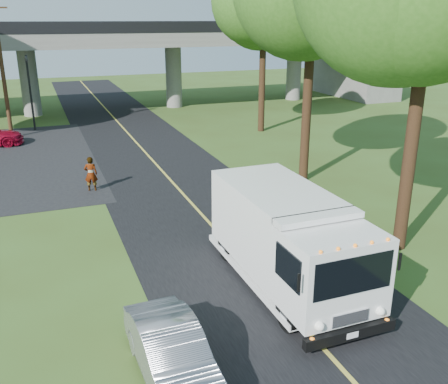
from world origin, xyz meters
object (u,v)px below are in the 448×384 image
utility_pole (2,67)px  pedestrian (91,174)px  step_van (287,237)px  silver_sedan (172,354)px  tree_right_far (268,6)px  traffic_signal (29,85)px

utility_pole → pedestrian: (3.70, -12.98, -3.78)m
utility_pole → step_van: size_ratio=1.32×
silver_sedan → pedestrian: 13.69m
tree_right_far → step_van: bearing=-113.6°
silver_sedan → utility_pole: bearing=95.9°
step_van → pedestrian: size_ratio=4.18×
traffic_signal → utility_pole: (-1.50, -2.00, 1.40)m
utility_pole → silver_sedan: size_ratio=2.34×
traffic_signal → pedestrian: size_ratio=3.19×
pedestrian → utility_pole: bearing=-60.5°
tree_right_far → pedestrian: tree_right_far is taller
traffic_signal → step_van: bearing=-75.7°
pedestrian → traffic_signal: bearing=-68.0°
silver_sedan → traffic_signal: bearing=92.4°
traffic_signal → pedestrian: traffic_signal is taller
step_van → silver_sedan: bearing=-147.2°
traffic_signal → tree_right_far: tree_right_far is taller
step_van → silver_sedan: (-4.28, -2.81, -0.92)m
utility_pole → step_van: 25.38m
pedestrian → silver_sedan: bearing=104.1°
tree_right_far → silver_sedan: tree_right_far is taller
pedestrian → step_van: bearing=125.6°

